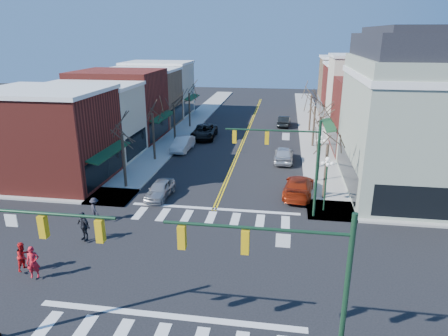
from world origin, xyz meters
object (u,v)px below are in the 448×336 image
at_px(car_left_near, 160,189).
at_px(pedestrian_dark_b, 95,209).
at_px(car_right_near, 299,186).
at_px(victorian_corner, 428,113).
at_px(pedestrian_dark_a, 83,226).
at_px(car_right_mid, 284,154).
at_px(pedestrian_red_a, 33,262).
at_px(lamppost_corner, 326,175).
at_px(car_right_far, 284,121).
at_px(lamppost_midblock, 320,150).
at_px(pedestrian_red_b, 23,256).
at_px(car_left_far, 204,132).
at_px(car_left_mid, 183,144).

distance_m(car_left_near, pedestrian_dark_b, 5.99).
bearing_deg(car_right_near, pedestrian_dark_b, 33.22).
height_order(victorian_corner, pedestrian_dark_a, victorian_corner).
bearing_deg(pedestrian_dark_a, car_left_near, 97.47).
xyz_separation_m(car_right_mid, pedestrian_red_a, (-13.12, -23.37, 0.24)).
distance_m(lamppost_corner, pedestrian_dark_b, 16.83).
relative_size(victorian_corner, car_left_near, 3.53).
bearing_deg(car_right_far, victorian_corner, 121.71).
relative_size(car_right_mid, pedestrian_dark_a, 2.51).
relative_size(lamppost_midblock, car_right_near, 0.78).
bearing_deg(lamppost_midblock, pedestrian_dark_b, -146.62).
distance_m(lamppost_midblock, pedestrian_red_b, 24.44).
bearing_deg(lamppost_midblock, pedestrian_dark_a, -139.17).
distance_m(car_left_far, car_right_far, 13.28).
xyz_separation_m(car_right_near, car_right_far, (-1.45, 26.24, -0.06)).
bearing_deg(pedestrian_dark_a, car_right_near, 61.55).
height_order(car_left_near, car_right_near, car_right_near).
xyz_separation_m(car_right_far, pedestrian_dark_b, (-12.94, -33.43, 0.25)).
distance_m(lamppost_corner, pedestrian_red_b, 20.40).
xyz_separation_m(car_left_mid, pedestrian_red_b, (-2.66, -25.25, 0.20)).
bearing_deg(lamppost_corner, car_left_near, 176.05).
bearing_deg(car_right_mid, car_right_far, -88.42).
distance_m(car_right_near, car_right_mid, 9.15).
relative_size(pedestrian_red_b, pedestrian_dark_b, 1.00).
height_order(lamppost_midblock, pedestrian_red_b, lamppost_midblock).
xyz_separation_m(car_right_mid, pedestrian_dark_a, (-12.45, -19.03, 0.29)).
xyz_separation_m(lamppost_midblock, pedestrian_red_b, (-17.26, -17.19, -1.97)).
bearing_deg(pedestrian_dark_b, car_left_mid, -48.50).
relative_size(car_left_near, pedestrian_red_b, 2.41).
distance_m(lamppost_midblock, car_right_near, 4.47).
bearing_deg(pedestrian_dark_a, car_left_mid, 113.03).
relative_size(car_left_far, pedestrian_dark_b, 3.62).
distance_m(lamppost_corner, car_left_near, 13.23).
bearing_deg(car_right_mid, car_left_far, -38.74).
relative_size(car_left_far, pedestrian_red_b, 3.62).
bearing_deg(car_left_far, car_left_mid, -104.18).
distance_m(lamppost_corner, car_right_mid, 12.65).
height_order(pedestrian_dark_a, pedestrian_dark_b, pedestrian_dark_a).
bearing_deg(pedestrian_red_a, car_right_near, 23.84).
bearing_deg(pedestrian_dark_b, car_right_mid, -82.47).
xyz_separation_m(car_left_mid, pedestrian_dark_b, (-1.59, -18.73, 0.19)).
relative_size(car_right_far, pedestrian_dark_b, 2.68).
relative_size(pedestrian_dark_a, pedestrian_dark_b, 1.14).
height_order(car_left_mid, car_left_far, car_left_far).
xyz_separation_m(car_right_near, pedestrian_dark_a, (-13.78, -9.98, 0.30)).
bearing_deg(pedestrian_red_b, car_right_near, -39.47).
bearing_deg(car_right_near, car_right_far, -80.17).
xyz_separation_m(car_right_near, pedestrian_red_b, (-15.46, -13.71, 0.18)).
xyz_separation_m(lamppost_corner, car_left_mid, (-14.60, 14.57, -2.17)).
bearing_deg(car_left_mid, pedestrian_dark_a, -89.62).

